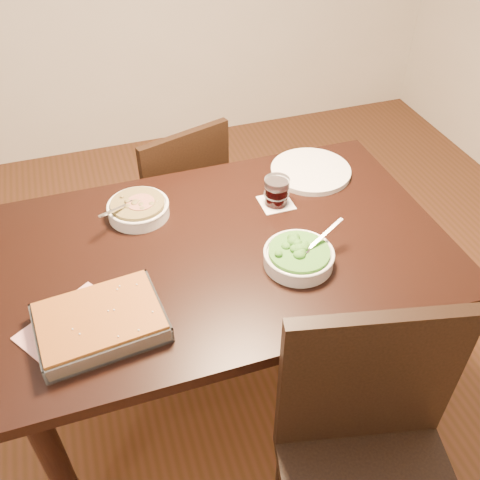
# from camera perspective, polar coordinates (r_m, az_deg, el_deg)

# --- Properties ---
(ground) EXTENTS (4.00, 4.00, 0.00)m
(ground) POSITION_cam_1_polar(r_m,az_deg,el_deg) (2.26, -1.17, -14.89)
(ground) COLOR #462914
(ground) RESTS_ON ground
(table) EXTENTS (1.40, 0.90, 0.75)m
(table) POSITION_cam_1_polar(r_m,az_deg,el_deg) (1.76, -1.46, -2.89)
(table) COLOR black
(table) RESTS_ON ground
(magazine_a) EXTENTS (0.33, 0.31, 0.01)m
(magazine_a) POSITION_cam_1_polar(r_m,az_deg,el_deg) (1.53, -17.31, -8.71)
(magazine_a) COLOR #C2373F
(magazine_a) RESTS_ON table
(coaster) EXTENTS (0.11, 0.11, 0.00)m
(coaster) POSITION_cam_1_polar(r_m,az_deg,el_deg) (1.86, 3.86, 3.98)
(coaster) COLOR white
(coaster) RESTS_ON table
(stew_bowl) EXTENTS (0.21, 0.21, 0.08)m
(stew_bowl) POSITION_cam_1_polar(r_m,az_deg,el_deg) (1.82, -10.80, 3.36)
(stew_bowl) COLOR white
(stew_bowl) RESTS_ON table
(broccoli_bowl) EXTENTS (0.24, 0.22, 0.08)m
(broccoli_bowl) POSITION_cam_1_polar(r_m,az_deg,el_deg) (1.62, 6.29, -1.73)
(broccoli_bowl) COLOR white
(broccoli_bowl) RESTS_ON table
(baking_dish) EXTENTS (0.35, 0.28, 0.06)m
(baking_dish) POSITION_cam_1_polar(r_m,az_deg,el_deg) (1.48, -14.68, -8.47)
(baking_dish) COLOR silver
(baking_dish) RESTS_ON table
(wine_tumbler) EXTENTS (0.09, 0.09, 0.10)m
(wine_tumbler) POSITION_cam_1_polar(r_m,az_deg,el_deg) (1.83, 3.93, 5.28)
(wine_tumbler) COLOR black
(wine_tumbler) RESTS_ON coaster
(dinner_plate) EXTENTS (0.30, 0.30, 0.02)m
(dinner_plate) POSITION_cam_1_polar(r_m,az_deg,el_deg) (2.02, 7.54, 7.31)
(dinner_plate) COLOR silver
(dinner_plate) RESTS_ON table
(chair_near) EXTENTS (0.54, 0.54, 0.97)m
(chair_near) POSITION_cam_1_polar(r_m,az_deg,el_deg) (1.52, 13.77, -22.05)
(chair_near) COLOR black
(chair_near) RESTS_ON ground
(chair_far) EXTENTS (0.50, 0.50, 0.84)m
(chair_far) POSITION_cam_1_polar(r_m,az_deg,el_deg) (2.37, -6.73, 4.42)
(chair_far) COLOR black
(chair_far) RESTS_ON ground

